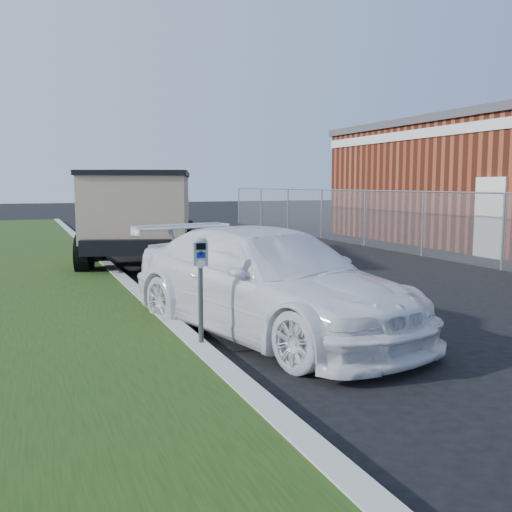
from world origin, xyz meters
name	(u,v)px	position (x,y,z in m)	size (l,w,h in m)	color
ground	(378,332)	(0.00, 0.00, 0.00)	(120.00, 120.00, 0.00)	black
chainlink_fence	(423,211)	(6.00, 7.00, 1.26)	(0.06, 30.06, 30.00)	slate
parking_meter	(200,267)	(-2.55, -0.13, 1.04)	(0.19, 0.14, 1.28)	#3F4247
white_wagon	(267,281)	(-1.42, 0.56, 0.71)	(1.98, 4.88, 1.42)	white
dump_truck	(144,209)	(-1.44, 8.83, 1.36)	(3.91, 6.53, 2.41)	black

